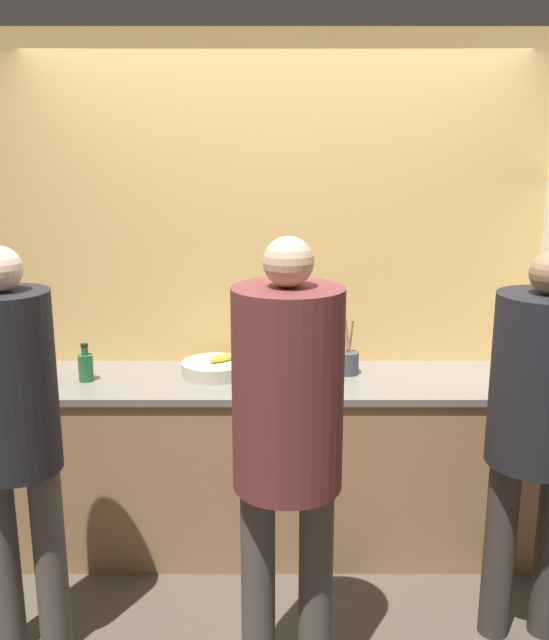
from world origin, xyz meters
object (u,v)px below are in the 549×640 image
(person_center, at_px, (286,424))
(fruit_bowl, at_px, (213,368))
(person_left, at_px, (12,422))
(utensil_crock, at_px, (347,361))
(person_right, at_px, (537,411))
(bottle_amber, at_px, (519,362))
(cup_red, at_px, (259,361))
(bottle_red, at_px, (38,364))
(bottle_green, at_px, (84,366))

(person_center, distance_m, fruit_bowl, 1.11)
(person_left, distance_m, utensil_crock, 1.64)
(person_right, bearing_deg, person_center, -164.16)
(person_center, relative_size, person_right, 1.06)
(bottle_amber, bearing_deg, cup_red, 175.79)
(person_right, relative_size, fruit_bowl, 5.06)
(person_center, bearing_deg, fruit_bowl, 108.62)
(cup_red, bearing_deg, fruit_bowl, -157.37)
(bottle_amber, relative_size, bottle_red, 1.06)
(utensil_crock, xyz_separation_m, bottle_amber, (0.86, -0.03, 0.01))
(person_left, bearing_deg, utensil_crock, 32.57)
(person_right, xyz_separation_m, bottle_red, (-2.23, 0.74, -0.03))
(person_center, xyz_separation_m, bottle_green, (-0.98, 0.96, -0.09))
(person_left, height_order, person_right, person_left)
(bottle_amber, bearing_deg, fruit_bowl, 179.94)
(bottle_red, bearing_deg, bottle_green, -14.80)
(person_right, xyz_separation_m, bottle_amber, (0.18, 0.75, -0.03))
(utensil_crock, distance_m, bottle_red, 1.55)
(fruit_bowl, relative_size, cup_red, 3.58)
(person_left, bearing_deg, bottle_red, 101.66)
(bottle_green, xyz_separation_m, cup_red, (0.85, 0.18, -0.03))
(person_right, xyz_separation_m, fruit_bowl, (-1.36, 0.76, -0.06))
(person_center, xyz_separation_m, bottle_red, (-1.23, 1.02, -0.10))
(person_left, xyz_separation_m, fruit_bowl, (0.70, 0.85, -0.06))
(person_center, xyz_separation_m, bottle_amber, (1.19, 1.04, -0.09))
(bottle_red, xyz_separation_m, cup_red, (1.10, 0.11, -0.02))
(bottle_amber, distance_m, bottle_red, 2.42)
(person_center, height_order, person_right, person_center)
(person_right, relative_size, cup_red, 18.14)
(person_center, relative_size, fruit_bowl, 5.35)
(person_right, relative_size, utensil_crock, 5.85)
(utensil_crock, bearing_deg, fruit_bowl, -177.77)
(person_right, bearing_deg, bottle_green, 161.25)
(bottle_green, height_order, cup_red, bottle_green)
(utensil_crock, bearing_deg, cup_red, 171.26)
(bottle_amber, xyz_separation_m, bottle_red, (-2.42, -0.01, -0.00))
(fruit_bowl, bearing_deg, bottle_amber, -0.06)
(utensil_crock, bearing_deg, person_center, -106.94)
(person_right, xyz_separation_m, utensil_crock, (-0.68, 0.78, -0.04))
(fruit_bowl, height_order, cup_red, fruit_bowl)
(person_center, bearing_deg, person_left, 169.97)
(person_center, distance_m, utensil_crock, 1.12)
(person_center, relative_size, utensil_crock, 6.19)
(bottle_red, bearing_deg, fruit_bowl, 1.06)
(person_center, height_order, bottle_red, person_center)
(person_left, bearing_deg, bottle_green, 84.27)
(person_right, bearing_deg, utensil_crock, 131.06)
(person_right, height_order, utensil_crock, person_right)
(bottle_red, bearing_deg, utensil_crock, 1.57)
(person_left, distance_m, cup_red, 1.33)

